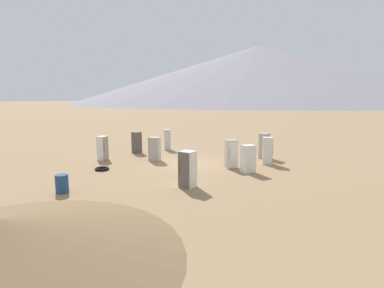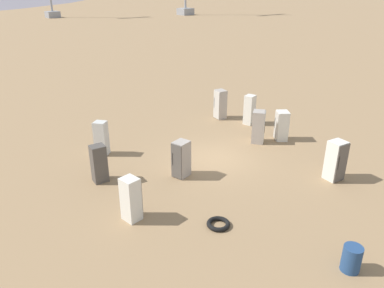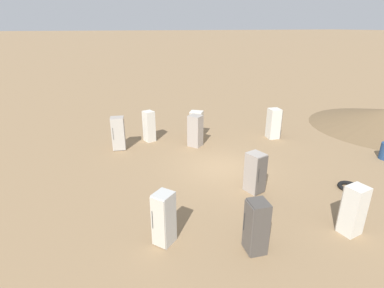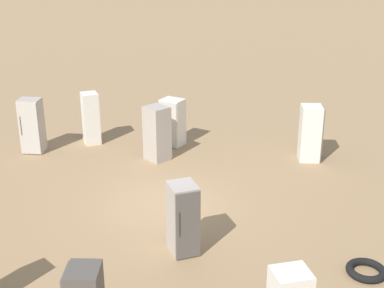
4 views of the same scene
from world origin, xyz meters
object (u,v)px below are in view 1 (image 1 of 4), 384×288
discarded_fridge_0 (264,146)px  discarded_fridge_2 (137,143)px  rusty_barrel (62,184)px  scrap_tire (102,169)px  discarded_fridge_1 (268,151)px  discarded_fridge_6 (248,159)px  discarded_fridge_5 (188,169)px  discarded_fridge_4 (231,154)px  discarded_fridge_7 (103,148)px  discarded_fridge_3 (167,140)px  discarded_fridge_8 (155,149)px

discarded_fridge_0 → discarded_fridge_2: discarded_fridge_0 is taller
discarded_fridge_0 → rusty_barrel: discarded_fridge_0 is taller
scrap_tire → rusty_barrel: bearing=111.4°
discarded_fridge_1 → discarded_fridge_6: (0.47, 2.96, -0.09)m
discarded_fridge_5 → discarded_fridge_4: bearing=-87.0°
discarded_fridge_6 → scrap_tire: discarded_fridge_6 is taller
discarded_fridge_0 → discarded_fridge_6: size_ratio=1.12×
discarded_fridge_6 → discarded_fridge_7: (10.79, 1.47, 0.04)m
discarded_fridge_3 → scrap_tire: size_ratio=2.05×
scrap_tire → discarded_fridge_6: bearing=-155.2°
discarded_fridge_2 → discarded_fridge_3: 2.94m
discarded_fridge_8 → discarded_fridge_1: bearing=-84.6°
discarded_fridge_7 → scrap_tire: 3.47m
discarded_fridge_8 → scrap_tire: 4.32m
discarded_fridge_3 → discarded_fridge_8: 4.92m
discarded_fridge_3 → discarded_fridge_4: bearing=-66.5°
discarded_fridge_5 → rusty_barrel: size_ratio=2.10×
discarded_fridge_1 → scrap_tire: 11.32m
discarded_fridge_7 → discarded_fridge_8: 3.95m
discarded_fridge_0 → discarded_fridge_6: discarded_fridge_0 is taller
discarded_fridge_6 → discarded_fridge_5: bearing=-165.7°
discarded_fridge_2 → discarded_fridge_4: size_ratio=0.95×
discarded_fridge_4 → discarded_fridge_8: size_ratio=1.06×
discarded_fridge_6 → discarded_fridge_7: 10.89m
discarded_fridge_3 → discarded_fridge_1: bearing=-48.7°
rusty_barrel → discarded_fridge_4: bearing=-121.4°
discarded_fridge_8 → discarded_fridge_3: bearing=7.1°
discarded_fridge_2 → discarded_fridge_4: (-9.07, 1.51, 0.05)m
discarded_fridge_5 → discarded_fridge_1: bearing=-98.6°
discarded_fridge_8 → scrap_tire: (1.30, 4.04, -0.80)m
scrap_tire → discarded_fridge_0: bearing=-132.9°
discarded_fridge_3 → discarded_fridge_5: size_ratio=0.97×
discarded_fridge_4 → rusty_barrel: 10.43m
discarded_fridge_2 → discarded_fridge_1: bearing=10.9°
discarded_fridge_6 → scrap_tire: bearing=150.6°
discarded_fridge_2 → rusty_barrel: size_ratio=1.97×
discarded_fridge_4 → discarded_fridge_6: 1.45m
discarded_fridge_7 → discarded_fridge_0: bearing=112.7°
discarded_fridge_6 → rusty_barrel: (6.75, 8.31, -0.41)m
discarded_fridge_1 → discarded_fridge_8: 8.16m
discarded_fridge_2 → discarded_fridge_3: size_ratio=0.97×
discarded_fridge_0 → discarded_fridge_3: 8.75m
discarded_fridge_5 → discarded_fridge_6: (-1.79, -4.57, -0.09)m
discarded_fridge_1 → discarded_fridge_2: bearing=-102.0°
discarded_fridge_4 → discarded_fridge_6: (-1.33, 0.58, -0.08)m
discarded_fridge_2 → discarded_fridge_3: (-1.39, -2.59, 0.03)m
discarded_fridge_1 → discarded_fridge_8: bearing=-86.2°
discarded_fridge_8 → discarded_fridge_6: bearing=-105.9°
discarded_fridge_4 → rusty_barrel: size_ratio=2.07×
discarded_fridge_7 → discarded_fridge_4: bearing=93.7°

